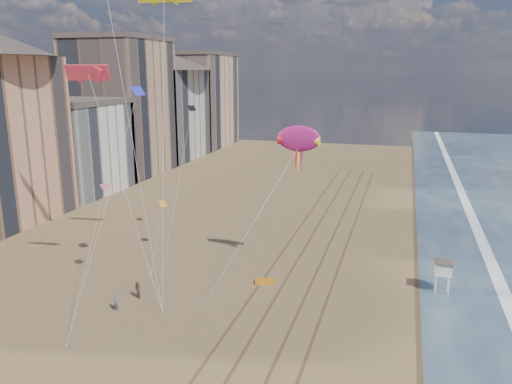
% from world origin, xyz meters
% --- Properties ---
extents(wet_sand, '(260.00, 260.00, 0.00)m').
position_xyz_m(wet_sand, '(19.00, 40.00, 0.00)').
color(wet_sand, '#42301E').
rests_on(wet_sand, ground).
extents(foam, '(260.00, 260.00, 0.00)m').
position_xyz_m(foam, '(23.20, 40.00, 0.00)').
color(foam, white).
rests_on(foam, ground).
extents(tracks, '(7.68, 120.00, 0.01)m').
position_xyz_m(tracks, '(2.55, 30.00, 0.01)').
color(tracks, brown).
rests_on(tracks, ground).
extents(buildings, '(34.72, 131.35, 29.00)m').
position_xyz_m(buildings, '(-45.73, 65.59, 13.55)').
color(buildings, '#C6B284').
rests_on(buildings, ground).
extents(lifeguard_stand, '(1.86, 1.86, 3.35)m').
position_xyz_m(lifeguard_stand, '(17.10, 27.43, 2.58)').
color(lifeguard_stand, silver).
rests_on(lifeguard_stand, ground).
extents(grounded_kite, '(2.44, 1.95, 0.24)m').
position_xyz_m(grounded_kite, '(-0.80, 24.53, 0.12)').
color(grounded_kite, orange).
rests_on(grounded_kite, ground).
extents(show_kite, '(5.80, 5.24, 18.60)m').
position_xyz_m(show_kite, '(1.87, 27.82, 15.07)').
color(show_kite, '#941660').
rests_on(show_kite, ground).
extents(kite_flyer_a, '(0.67, 0.46, 1.76)m').
position_xyz_m(kite_flyer_a, '(-12.44, 14.31, 0.88)').
color(kite_flyer_a, slate).
rests_on(kite_flyer_a, ground).
extents(kite_flyer_b, '(1.07, 1.03, 1.73)m').
position_xyz_m(kite_flyer_b, '(-11.89, 17.23, 0.87)').
color(kite_flyer_b, brown).
rests_on(kite_flyer_b, ground).
extents(small_kites, '(5.59, 15.40, 14.69)m').
position_xyz_m(small_kites, '(-13.36, 24.25, 14.37)').
color(small_kites, '#E25881').
rests_on(small_kites, ground).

